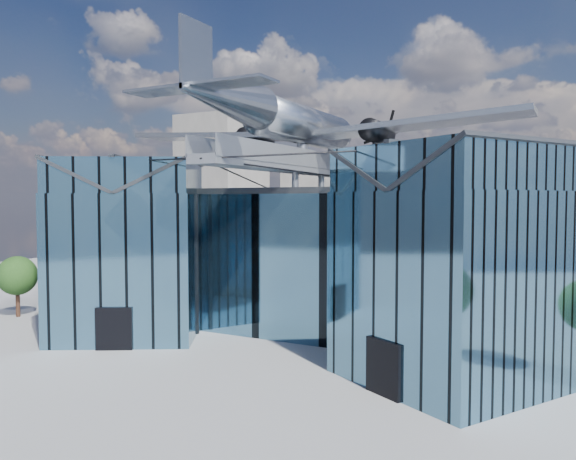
% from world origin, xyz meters
% --- Properties ---
extents(ground_plane, '(120.00, 120.00, 0.00)m').
position_xyz_m(ground_plane, '(0.00, 0.00, 0.00)').
color(ground_plane, gray).
extents(museum, '(32.88, 24.50, 17.60)m').
position_xyz_m(museum, '(0.00, 5.82, 5.54)').
color(museum, teal).
rests_on(museum, ground).
extents(bg_towers, '(77.00, 24.50, 26.00)m').
position_xyz_m(bg_towers, '(1.45, 50.49, 10.01)').
color(bg_towers, slate).
rests_on(bg_towers, ground).
extents(tree_plaza_w, '(3.54, 3.54, 4.75)m').
position_xyz_m(tree_plaza_w, '(-22.36, -0.84, 3.21)').
color(tree_plaza_w, '#321D14').
rests_on(tree_plaza_w, ground).
extents(tree_side_w, '(4.22, 4.22, 5.26)m').
position_xyz_m(tree_side_w, '(-22.05, 10.11, 3.56)').
color(tree_side_w, '#321D14').
rests_on(tree_side_w, ground).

